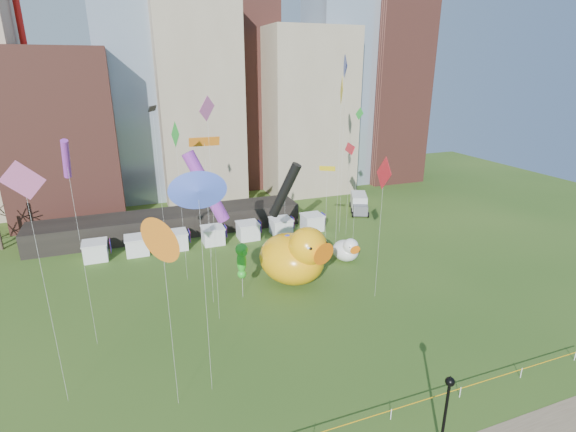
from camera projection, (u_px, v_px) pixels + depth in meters
name	position (u px, v px, depth m)	size (l,w,h in m)	color
skyline	(184.00, 78.00, 75.76)	(101.00, 23.00, 68.00)	brown
pavilion	(171.00, 223.00, 63.29)	(38.00, 6.00, 3.20)	black
vendor_tents	(213.00, 236.00, 59.84)	(33.24, 2.80, 2.40)	white
big_duck	(295.00, 256.00, 48.17)	(9.29, 10.24, 7.15)	#FFAA0D
small_duck	(347.00, 250.00, 54.26)	(3.26, 4.33, 3.30)	white
seahorse_green	(242.00, 258.00, 44.62)	(1.44, 1.75, 6.21)	silver
seahorse_purple	(287.00, 247.00, 48.45)	(1.29, 1.60, 5.63)	silver
lamppost	(446.00, 405.00, 26.68)	(0.59, 0.59, 5.66)	black
box_truck	(359.00, 203.00, 73.13)	(4.95, 7.05, 2.83)	silver
kite_0	(350.00, 149.00, 59.18)	(1.45, 3.71, 13.21)	silver
kite_1	(24.00, 186.00, 26.48)	(2.38, 0.96, 17.94)	silver
kite_2	(153.00, 111.00, 47.82)	(1.13, 1.93, 19.18)	silver
kite_3	(175.00, 138.00, 44.54)	(0.53, 2.66, 18.00)	silver
kite_4	(327.00, 170.00, 49.39)	(1.71, 1.21, 12.53)	silver
kite_5	(198.00, 191.00, 27.79)	(2.56, 0.43, 16.95)	silver
kite_6	(204.00, 142.00, 50.86)	(3.60, 0.57, 15.45)	silver
kite_7	(66.00, 159.00, 32.94)	(0.95, 1.97, 18.19)	silver
kite_8	(384.00, 175.00, 41.90)	(0.57, 3.34, 15.17)	silver
kite_9	(207.00, 118.00, 35.92)	(1.58, 1.41, 21.01)	silver
kite_10	(285.00, 190.00, 53.54)	(4.12, 3.53, 12.37)	silver
kite_11	(359.00, 121.00, 55.24)	(0.27, 1.58, 18.39)	silver
kite_12	(341.00, 94.00, 50.73)	(1.28, 3.04, 22.21)	silver
kite_13	(346.00, 66.00, 56.54)	(1.53, 2.82, 24.80)	silver
kite_14	(162.00, 239.00, 27.35)	(1.67, 2.68, 14.33)	silver
kite_15	(206.00, 187.00, 41.08)	(4.35, 2.66, 15.97)	silver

